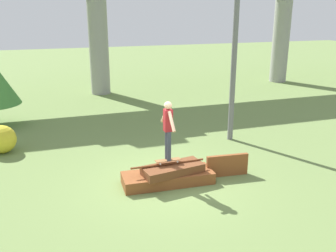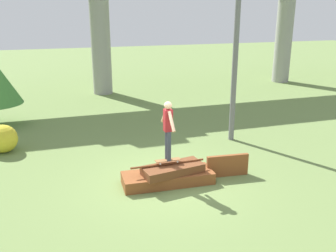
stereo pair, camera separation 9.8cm
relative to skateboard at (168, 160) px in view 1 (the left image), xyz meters
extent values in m
plane|color=olive|center=(-0.01, -0.01, -0.70)|extent=(80.00, 80.00, 0.00)
cube|color=brown|center=(-0.01, -0.01, -0.54)|extent=(2.63, 1.02, 0.33)
cube|color=brown|center=(0.11, -0.09, -0.25)|extent=(1.82, 0.95, 0.26)
cylinder|color=brown|center=(-0.01, -0.01, -0.10)|extent=(2.16, 0.06, 0.06)
cube|color=brown|center=(1.83, -0.09, -0.37)|extent=(1.29, 0.22, 0.66)
cube|color=brown|center=(0.00, 0.00, 0.01)|extent=(0.73, 0.20, 0.01)
cylinder|color=silver|center=(0.26, 0.08, -0.05)|extent=(0.05, 0.03, 0.05)
cylinder|color=silver|center=(0.26, -0.08, -0.05)|extent=(0.05, 0.03, 0.05)
cylinder|color=silver|center=(-0.26, 0.08, -0.05)|extent=(0.05, 0.03, 0.05)
cylinder|color=silver|center=(-0.26, -0.08, -0.05)|extent=(0.05, 0.03, 0.05)
cylinder|color=#383D4C|center=(0.00, 0.08, 0.44)|extent=(0.12, 0.12, 0.85)
cylinder|color=#383D4C|center=(0.00, -0.08, 0.44)|extent=(0.12, 0.12, 0.85)
cube|color=maroon|center=(0.00, 0.00, 1.18)|extent=(0.22, 0.21, 0.62)
sphere|color=tan|center=(0.00, 0.00, 1.59)|extent=(0.22, 0.22, 0.22)
cylinder|color=tan|center=(0.00, 0.31, 1.23)|extent=(0.09, 0.48, 0.50)
cylinder|color=tan|center=(0.00, -0.31, 1.23)|extent=(0.09, 0.48, 0.50)
cylinder|color=gray|center=(-0.01, 12.55, 2.93)|extent=(1.10, 1.10, 7.26)
cylinder|color=gray|center=(12.09, 12.55, 2.93)|extent=(1.10, 1.10, 7.26)
cylinder|color=slate|center=(3.44, 2.84, 3.73)|extent=(0.20, 0.20, 8.88)
sphere|color=gold|center=(-4.70, 4.06, -0.22)|extent=(0.98, 0.98, 0.98)
camera|label=1|loc=(-3.07, -9.28, 4.10)|focal=40.00mm
camera|label=2|loc=(-2.98, -9.31, 4.10)|focal=40.00mm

